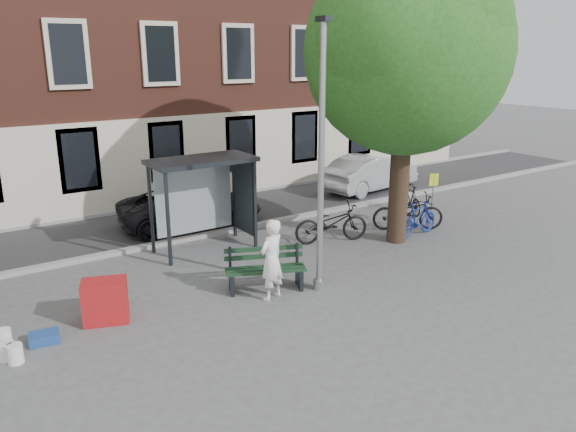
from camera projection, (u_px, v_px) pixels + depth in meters
The scene contains 22 objects.
ground at pixel (319, 289), 13.28m from camera, with size 90.00×90.00×0.00m, color #4C4C4F.
road at pixel (193, 218), 18.82m from camera, with size 40.00×4.00×0.01m, color #28282B.
curb_near at pixel (220, 232), 17.22m from camera, with size 40.00×0.25×0.12m, color gray.
curb_far at pixel (169, 204), 20.39m from camera, with size 40.00×0.25×0.12m, color gray.
building_row at pixel (117, 7), 21.59m from camera, with size 30.00×8.00×14.00m, color brown.
lamppost at pixel (321, 174), 12.49m from camera, with size 0.28×0.35×6.11m.
tree_right at pixel (411, 43), 14.94m from camera, with size 5.76×5.60×8.20m.
bus_shelter at pixel (214, 181), 15.66m from camera, with size 2.85×1.45×2.62m.
painter at pixel (271, 260), 12.53m from camera, with size 0.68×0.45×1.87m, color white.
bench at pixel (265, 271), 13.19m from camera, with size 1.96×1.29×0.97m.
bike_a at pixel (331, 223), 16.37m from camera, with size 0.77×2.22×1.17m, color black.
bike_b at pixel (417, 219), 16.93m from camera, with size 0.49×1.75×1.05m, color navy.
bike_c at pixel (408, 212), 17.50m from camera, with size 0.77×2.21×1.16m, color black.
bike_d at pixel (410, 199), 19.32m from camera, with size 0.47×1.67×1.01m, color black.
car_dark at pixel (191, 207), 17.88m from camera, with size 2.09×4.52×1.26m, color black.
car_silver at pixel (370, 173), 22.40m from camera, with size 1.53×4.38×1.44m, color #A2A5AA.
red_stand at pixel (105, 301), 11.59m from camera, with size 0.90×0.60×0.90m, color #A21519.
blue_crate at pixel (44, 338), 10.83m from camera, with size 0.55×0.40×0.20m, color navy.
bucket_a at pixel (4, 338), 10.65m from camera, with size 0.28×0.28×0.36m, color white.
bucket_b at pixel (6, 351), 10.21m from camera, with size 0.28×0.28×0.36m, color silver.
bucket_c at pixel (15, 354), 10.10m from camera, with size 0.28×0.28×0.36m, color white.
notice_sign at pixel (433, 190), 17.70m from camera, with size 0.28×0.14×1.71m.
Camera 1 is at (-7.50, -9.70, 5.44)m, focal length 35.00 mm.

